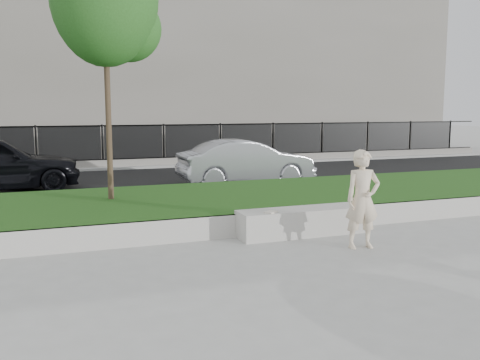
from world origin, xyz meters
name	(u,v)px	position (x,y,z in m)	size (l,w,h in m)	color
ground	(235,255)	(0.00, 0.00, 0.00)	(90.00, 90.00, 0.00)	gray
grass_bank	(184,208)	(0.00, 3.00, 0.20)	(34.00, 4.00, 0.40)	#15370D
grass_kerb	(214,228)	(0.00, 1.04, 0.20)	(34.00, 0.08, 0.40)	#AAA79F
street	(137,181)	(0.00, 8.50, 0.02)	(34.00, 7.00, 0.04)	black
far_pavement	(117,165)	(0.00, 13.00, 0.06)	(34.00, 3.00, 0.12)	gray
iron_fence	(120,154)	(0.00, 12.00, 0.54)	(32.00, 0.30, 1.50)	slate
building_facade	(94,49)	(0.00, 20.00, 5.00)	(34.00, 10.00, 10.00)	#67635A
stone_bench	(301,222)	(1.54, 0.80, 0.23)	(2.30, 0.57, 0.47)	#AAA79F
man	(363,199)	(2.04, -0.30, 0.78)	(0.57, 0.37, 1.57)	beige
book	(271,212)	(0.88, 0.65, 0.48)	(0.21, 0.16, 0.02)	beige
young_tree	(109,2)	(-1.32, 3.45, 4.23)	(2.15, 2.06, 5.27)	#38281C
car_silver	(246,162)	(2.81, 6.73, 0.67)	(1.34, 3.85, 1.27)	gray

